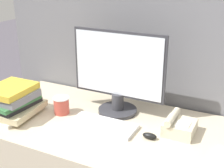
{
  "coord_description": "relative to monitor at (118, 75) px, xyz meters",
  "views": [
    {
      "loc": [
        0.66,
        -0.97,
        1.56
      ],
      "look_at": [
        -0.02,
        0.41,
        0.95
      ],
      "focal_mm": 50.0,
      "sensor_mm": 36.0,
      "label": 1
    }
  ],
  "objects": [
    {
      "name": "monitor",
      "position": [
        0.0,
        0.0,
        0.0
      ],
      "size": [
        0.55,
        0.23,
        0.48
      ],
      "color": "#333338",
      "rests_on": "desk"
    },
    {
      "name": "cubicle_panel_rear",
      "position": [
        0.05,
        0.25,
        -0.12
      ],
      "size": [
        1.96,
        0.04,
        1.68
      ],
      "color": "slate",
      "rests_on": "ground_plane"
    },
    {
      "name": "book_stack",
      "position": [
        -0.51,
        -0.31,
        -0.14
      ],
      "size": [
        0.27,
        0.31,
        0.18
      ],
      "color": "silver",
      "rests_on": "desk"
    },
    {
      "name": "mouse",
      "position": [
        0.27,
        -0.2,
        -0.21
      ],
      "size": [
        0.07,
        0.04,
        0.03
      ],
      "color": "black",
      "rests_on": "desk"
    },
    {
      "name": "desk_telephone",
      "position": [
        0.39,
        -0.09,
        -0.19
      ],
      "size": [
        0.15,
        0.18,
        0.1
      ],
      "color": "beige",
      "rests_on": "desk"
    },
    {
      "name": "coffee_cup",
      "position": [
        -0.29,
        -0.16,
        -0.18
      ],
      "size": [
        0.09,
        0.09,
        0.1
      ],
      "color": "#BF4C3F",
      "rests_on": "desk"
    },
    {
      "name": "keyboard",
      "position": [
        0.01,
        -0.2,
        -0.22
      ],
      "size": [
        0.36,
        0.16,
        0.02
      ],
      "color": "silver",
      "rests_on": "desk"
    }
  ]
}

